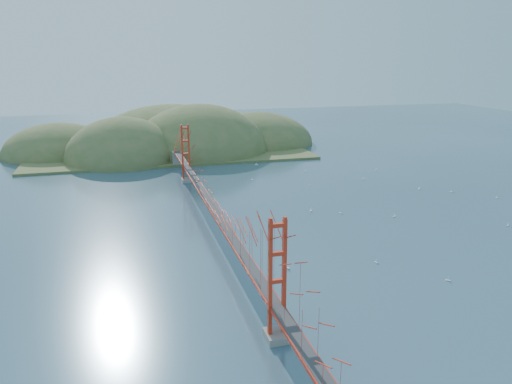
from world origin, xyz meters
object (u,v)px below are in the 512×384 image
object	(u,v)px
sailboat_2	(394,216)
sailboat_0	(376,262)
bridge	(213,184)
sailboat_1	(341,213)

from	to	relation	value
sailboat_2	sailboat_0	bearing A→B (deg)	-126.81
bridge	sailboat_2	size ratio (longest dim) A/B	135.45
sailboat_1	sailboat_2	bearing A→B (deg)	-27.59
sailboat_0	bridge	bearing A→B (deg)	135.32
sailboat_2	sailboat_1	distance (m)	8.44
sailboat_1	bridge	bearing A→B (deg)	-173.40
sailboat_2	sailboat_0	distance (m)	19.49
sailboat_2	sailboat_1	size ratio (longest dim) A/B	1.16
sailboat_1	sailboat_0	world-z (taller)	sailboat_1
bridge	sailboat_1	world-z (taller)	bridge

